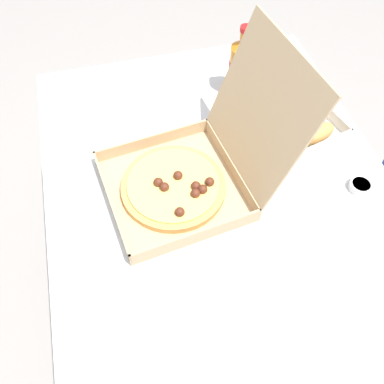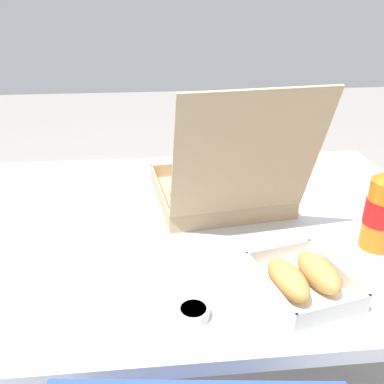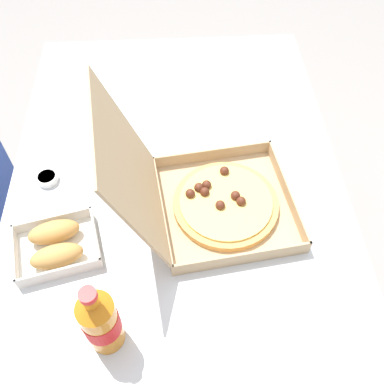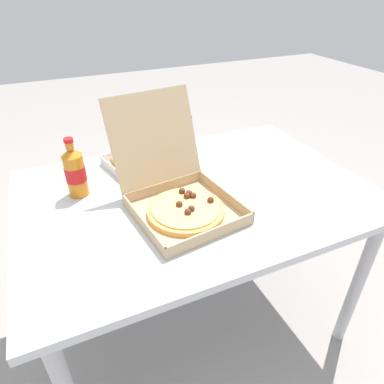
{
  "view_description": "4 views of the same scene",
  "coord_description": "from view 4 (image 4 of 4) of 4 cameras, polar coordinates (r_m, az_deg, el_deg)",
  "views": [
    {
      "loc": [
        0.52,
        -0.23,
        1.59
      ],
      "look_at": [
        -0.07,
        -0.08,
        0.75
      ],
      "focal_mm": 38.53,
      "sensor_mm": 36.0,
      "label": 1
    },
    {
      "loc": [
        0.08,
        0.89,
        1.25
      ],
      "look_at": [
        -0.01,
        -0.02,
        0.81
      ],
      "focal_mm": 38.45,
      "sensor_mm": 36.0,
      "label": 2
    },
    {
      "loc": [
        -0.7,
        0.0,
        1.64
      ],
      "look_at": [
        -0.08,
        -0.03,
        0.81
      ],
      "focal_mm": 40.18,
      "sensor_mm": 36.0,
      "label": 3
    },
    {
      "loc": [
        -0.45,
        -0.97,
        1.43
      ],
      "look_at": [
        -0.05,
        -0.07,
        0.79
      ],
      "focal_mm": 31.53,
      "sensor_mm": 36.0,
      "label": 4
    }
  ],
  "objects": [
    {
      "name": "ground_plane",
      "position": [
        1.79,
        0.46,
        -20.27
      ],
      "size": [
        10.0,
        10.0,
        0.0
      ],
      "primitive_type": "plane",
      "color": "gray"
    },
    {
      "name": "dining_table",
      "position": [
        1.32,
        0.58,
        -2.73
      ],
      "size": [
        1.29,
        0.88,
        0.74
      ],
      "color": "silver",
      "rests_on": "ground_plane"
    },
    {
      "name": "paper_menu",
      "position": [
        1.56,
        12.01,
        6.07
      ],
      "size": [
        0.23,
        0.18,
        0.0
      ],
      "primitive_type": "cube",
      "rotation": [
        0.0,
        0.0,
        -0.13
      ],
      "color": "white",
      "rests_on": "dining_table"
    },
    {
      "name": "pizza_box_open",
      "position": [
        1.15,
        -2.11,
        -0.62
      ],
      "size": [
        0.38,
        0.48,
        0.35
      ],
      "color": "tan",
      "rests_on": "dining_table"
    },
    {
      "name": "cola_bottle",
      "position": [
        1.28,
        -19.17,
        3.24
      ],
      "size": [
        0.07,
        0.07,
        0.22
      ],
      "color": "orange",
      "rests_on": "dining_table"
    },
    {
      "name": "bread_side_box",
      "position": [
        1.45,
        -11.1,
        4.99
      ],
      "size": [
        0.19,
        0.22,
        0.06
      ],
      "color": "white",
      "rests_on": "dining_table"
    },
    {
      "name": "chair",
      "position": [
        1.97,
        -6.23,
        3.8
      ],
      "size": [
        0.44,
        0.44,
        0.83
      ],
      "color": "#2D4CAD",
      "rests_on": "ground_plane"
    },
    {
      "name": "dipping_sauce_cup",
      "position": [
        1.55,
        -3.92,
        6.96
      ],
      "size": [
        0.06,
        0.06,
        0.02
      ],
      "color": "white",
      "rests_on": "dining_table"
    }
  ]
}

